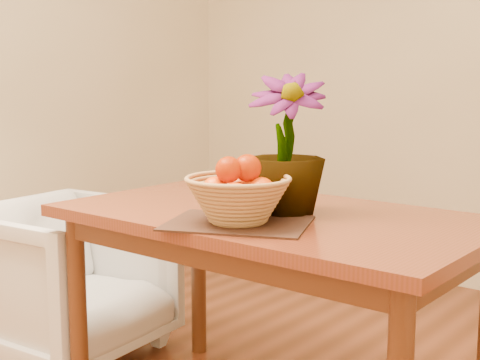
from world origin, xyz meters
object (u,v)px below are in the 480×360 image
Objects in this scene: table at (271,238)px; wicker_basket at (238,201)px; potted_plant at (286,144)px; armchair at (68,271)px.

wicker_basket is at bearing -80.28° from table.
table is 3.10× the size of potted_plant.
wicker_basket is at bearing -104.57° from armchair.
table is at bearing -92.82° from armchair.
potted_plant is 0.61× the size of armchair.
wicker_basket is at bearing -127.60° from potted_plant.
potted_plant is at bearing -92.84° from armchair.
table reaches higher than armchair.
table is 0.27m from wicker_basket.
wicker_basket is 0.43× the size of armchair.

